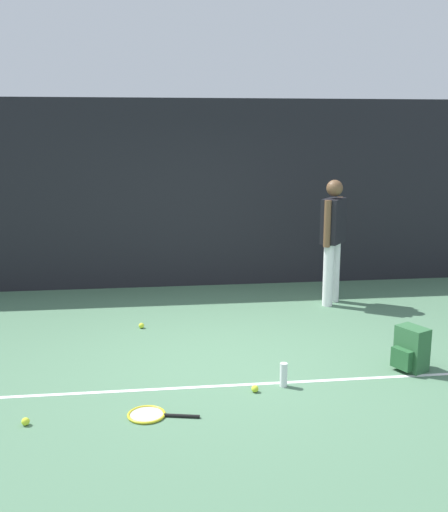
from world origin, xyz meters
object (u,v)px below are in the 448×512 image
at_px(backpack, 411,350).
at_px(water_bottle, 284,375).
at_px(tennis_ball_mid_court, 26,422).
at_px(tennis_racket, 150,415).
at_px(tennis_ball_by_fence, 141,326).
at_px(tennis_player, 333,234).
at_px(tennis_ball_near_player, 255,389).

height_order(backpack, water_bottle, backpack).
bearing_deg(tennis_ball_mid_court, tennis_racket, 2.06).
distance_m(tennis_racket, water_bottle, 1.32).
bearing_deg(tennis_ball_by_fence, tennis_ball_mid_court, -111.35).
relative_size(tennis_player, tennis_ball_near_player, 25.76).
xyz_separation_m(tennis_racket, water_bottle, (1.24, 0.44, 0.10)).
bearing_deg(tennis_ball_by_fence, water_bottle, -54.16).
relative_size(backpack, tennis_ball_near_player, 6.67).
height_order(tennis_racket, tennis_ball_by_fence, tennis_ball_by_fence).
distance_m(tennis_player, tennis_ball_near_player, 3.23).
relative_size(tennis_player, tennis_ball_by_fence, 25.76).
relative_size(tennis_player, tennis_racket, 2.67).
height_order(tennis_player, tennis_ball_near_player, tennis_player).
bearing_deg(tennis_ball_mid_court, tennis_ball_by_fence, 68.65).
xyz_separation_m(backpack, tennis_ball_near_player, (-1.63, -0.33, -0.18)).
xyz_separation_m(tennis_ball_mid_court, water_bottle, (2.24, 0.48, 0.08)).
height_order(tennis_player, tennis_ball_by_fence, tennis_player).
distance_m(tennis_player, backpack, 2.48).
xyz_separation_m(tennis_racket, tennis_ball_mid_court, (-1.00, -0.04, 0.02)).
bearing_deg(tennis_player, tennis_ball_mid_court, -10.68).
bearing_deg(tennis_racket, water_bottle, -148.09).
height_order(backpack, tennis_ball_mid_court, backpack).
height_order(backpack, tennis_ball_near_player, backpack).
bearing_deg(tennis_ball_near_player, water_bottle, 17.81).
bearing_deg(tennis_ball_near_player, backpack, 11.38).
bearing_deg(tennis_ball_near_player, tennis_racket, -159.84).
height_order(tennis_player, tennis_ball_mid_court, tennis_player).
distance_m(tennis_racket, backpack, 2.68).
xyz_separation_m(tennis_ball_by_fence, water_bottle, (1.34, -1.85, 0.08)).
bearing_deg(tennis_ball_mid_court, tennis_ball_near_player, 11.18).
distance_m(tennis_ball_mid_court, water_bottle, 2.30).
xyz_separation_m(tennis_player, tennis_ball_near_player, (-1.53, -2.69, -0.93)).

